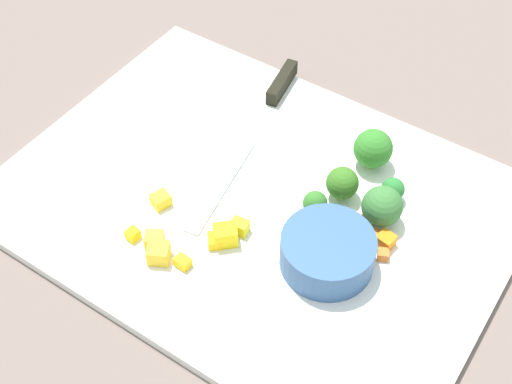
% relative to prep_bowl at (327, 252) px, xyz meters
% --- Properties ---
extents(ground_plane, '(4.00, 4.00, 0.00)m').
position_rel_prep_bowl_xyz_m(ground_plane, '(-0.11, 0.03, -0.03)').
color(ground_plane, '#6E5F58').
extents(cutting_board, '(0.53, 0.40, 0.01)m').
position_rel_prep_bowl_xyz_m(cutting_board, '(-0.11, 0.03, -0.02)').
color(cutting_board, white).
rests_on(cutting_board, ground_plane).
extents(prep_bowl, '(0.09, 0.09, 0.04)m').
position_rel_prep_bowl_xyz_m(prep_bowl, '(0.00, 0.00, 0.00)').
color(prep_bowl, '#335787').
rests_on(prep_bowl, cutting_board).
extents(chef_knife, '(0.07, 0.29, 0.02)m').
position_rel_prep_bowl_xyz_m(chef_knife, '(-0.17, 0.15, -0.01)').
color(chef_knife, silver).
rests_on(chef_knife, cutting_board).
extents(carrot_dice_0, '(0.02, 0.02, 0.01)m').
position_rel_prep_bowl_xyz_m(carrot_dice_0, '(0.04, 0.05, -0.01)').
color(carrot_dice_0, orange).
rests_on(carrot_dice_0, cutting_board).
extents(carrot_dice_1, '(0.01, 0.01, 0.01)m').
position_rel_prep_bowl_xyz_m(carrot_dice_1, '(0.02, 0.05, -0.01)').
color(carrot_dice_1, orange).
rests_on(carrot_dice_1, cutting_board).
extents(carrot_dice_2, '(0.01, 0.01, 0.01)m').
position_rel_prep_bowl_xyz_m(carrot_dice_2, '(0.00, 0.06, -0.01)').
color(carrot_dice_2, orange).
rests_on(carrot_dice_2, cutting_board).
extents(carrot_dice_3, '(0.01, 0.01, 0.01)m').
position_rel_prep_bowl_xyz_m(carrot_dice_3, '(0.04, 0.04, -0.01)').
color(carrot_dice_3, orange).
rests_on(carrot_dice_3, cutting_board).
extents(pepper_dice_0, '(0.03, 0.02, 0.02)m').
position_rel_prep_bowl_xyz_m(pepper_dice_0, '(-0.16, -0.08, -0.01)').
color(pepper_dice_0, yellow).
rests_on(pepper_dice_0, cutting_board).
extents(pepper_dice_1, '(0.01, 0.01, 0.01)m').
position_rel_prep_bowl_xyz_m(pepper_dice_1, '(-0.18, -0.08, -0.01)').
color(pepper_dice_1, yellow).
rests_on(pepper_dice_1, cutting_board).
extents(pepper_dice_2, '(0.02, 0.02, 0.01)m').
position_rel_prep_bowl_xyz_m(pepper_dice_2, '(-0.19, -0.03, -0.01)').
color(pepper_dice_2, yellow).
rests_on(pepper_dice_2, cutting_board).
extents(pepper_dice_3, '(0.02, 0.02, 0.02)m').
position_rel_prep_bowl_xyz_m(pepper_dice_3, '(-0.10, -0.01, -0.01)').
color(pepper_dice_3, yellow).
rests_on(pepper_dice_3, cutting_board).
extents(pepper_dice_4, '(0.03, 0.03, 0.02)m').
position_rel_prep_bowl_xyz_m(pepper_dice_4, '(-0.14, -0.09, -0.01)').
color(pepper_dice_4, yellow).
rests_on(pepper_dice_4, cutting_board).
extents(pepper_dice_5, '(0.03, 0.03, 0.02)m').
position_rel_prep_bowl_xyz_m(pepper_dice_5, '(-0.10, -0.03, -0.01)').
color(pepper_dice_5, yellow).
rests_on(pepper_dice_5, cutting_board).
extents(pepper_dice_6, '(0.02, 0.02, 0.01)m').
position_rel_prep_bowl_xyz_m(pepper_dice_6, '(-0.11, -0.04, -0.01)').
color(pepper_dice_6, yellow).
rests_on(pepper_dice_6, cutting_board).
extents(pepper_dice_7, '(0.02, 0.01, 0.01)m').
position_rel_prep_bowl_xyz_m(pepper_dice_7, '(-0.12, -0.08, -0.01)').
color(pepper_dice_7, yellow).
rests_on(pepper_dice_7, cutting_board).
extents(broccoli_floret_0, '(0.03, 0.03, 0.03)m').
position_rel_prep_bowl_xyz_m(broccoli_floret_0, '(-0.04, 0.05, -0.00)').
color(broccoli_floret_0, '#81AB64').
rests_on(broccoli_floret_0, cutting_board).
extents(broccoli_floret_1, '(0.03, 0.03, 0.03)m').
position_rel_prep_bowl_xyz_m(broccoli_floret_1, '(0.02, 0.11, -0.00)').
color(broccoli_floret_1, '#93B365').
rests_on(broccoli_floret_1, cutting_board).
extents(broccoli_floret_2, '(0.04, 0.04, 0.05)m').
position_rel_prep_bowl_xyz_m(broccoli_floret_2, '(0.02, 0.08, 0.00)').
color(broccoli_floret_2, '#85BC65').
rests_on(broccoli_floret_2, cutting_board).
extents(broccoli_floret_3, '(0.04, 0.04, 0.05)m').
position_rel_prep_bowl_xyz_m(broccoli_floret_3, '(-0.03, 0.15, 0.01)').
color(broccoli_floret_3, '#94B969').
rests_on(broccoli_floret_3, cutting_board).
extents(broccoli_floret_4, '(0.04, 0.04, 0.04)m').
position_rel_prep_bowl_xyz_m(broccoli_floret_4, '(-0.03, 0.09, 0.00)').
color(broccoli_floret_4, '#8EAC55').
rests_on(broccoli_floret_4, cutting_board).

